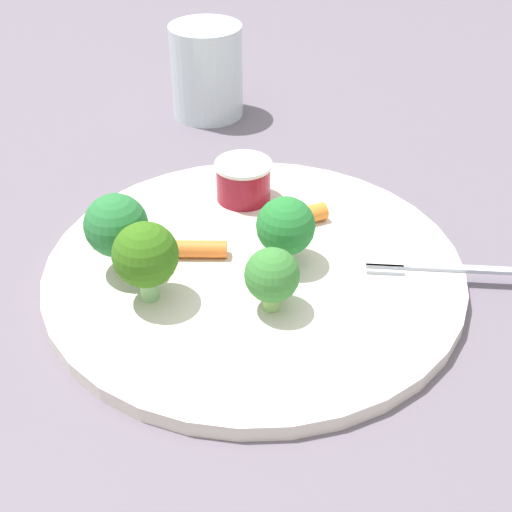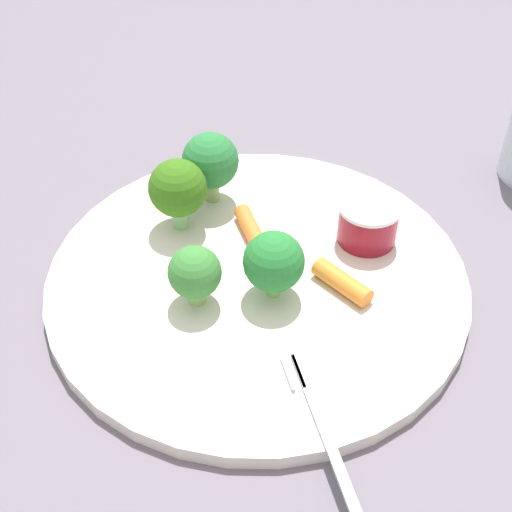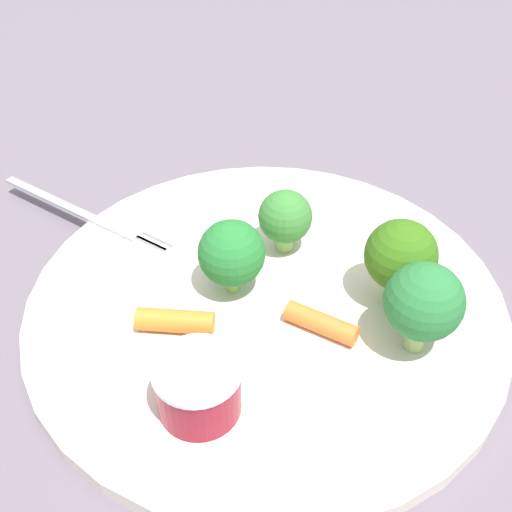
{
  "view_description": "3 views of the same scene",
  "coord_description": "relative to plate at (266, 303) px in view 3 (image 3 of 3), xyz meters",
  "views": [
    {
      "loc": [
        -0.03,
        0.42,
        0.33
      ],
      "look_at": [
        -0.0,
        0.01,
        0.03
      ],
      "focal_mm": 49.51,
      "sensor_mm": 36.0,
      "label": 1
    },
    {
      "loc": [
        -0.37,
        0.11,
        0.39
      ],
      "look_at": [
        -0.0,
        0.0,
        0.03
      ],
      "focal_mm": 50.64,
      "sensor_mm": 36.0,
      "label": 2
    },
    {
      "loc": [
        0.15,
        -0.25,
        0.3
      ],
      "look_at": [
        -0.02,
        0.02,
        0.02
      ],
      "focal_mm": 43.07,
      "sensor_mm": 36.0,
      "label": 3
    }
  ],
  "objects": [
    {
      "name": "ground_plane",
      "position": [
        0.0,
        0.0,
        -0.01
      ],
      "size": [
        2.4,
        2.4,
        0.0
      ],
      "primitive_type": "plane",
      "color": "slate"
    },
    {
      "name": "plate",
      "position": [
        0.0,
        0.0,
        0.0
      ],
      "size": [
        0.32,
        0.32,
        0.01
      ],
      "primitive_type": "cylinder",
      "color": "silver",
      "rests_on": "ground_plane"
    },
    {
      "name": "sauce_cup",
      "position": [
        0.01,
        -0.09,
        0.02
      ],
      "size": [
        0.05,
        0.05,
        0.03
      ],
      "color": "maroon",
      "rests_on": "plate"
    },
    {
      "name": "broccoli_floret_0",
      "position": [
        -0.02,
        0.05,
        0.03
      ],
      "size": [
        0.04,
        0.04,
        0.05
      ],
      "color": "#8CBF66",
      "rests_on": "plate"
    },
    {
      "name": "broccoli_floret_1",
      "position": [
        0.07,
        0.04,
        0.04
      ],
      "size": [
        0.05,
        0.05,
        0.06
      ],
      "color": "#83C075",
      "rests_on": "plate"
    },
    {
      "name": "broccoli_floret_2",
      "position": [
        -0.02,
        -0.01,
        0.04
      ],
      "size": [
        0.04,
        0.04,
        0.05
      ],
      "color": "#83C25B",
      "rests_on": "plate"
    },
    {
      "name": "broccoli_floret_3",
      "position": [
        0.1,
        0.01,
        0.04
      ],
      "size": [
        0.05,
        0.05,
        0.06
      ],
      "color": "#90B268",
      "rests_on": "plate"
    },
    {
      "name": "carrot_stick_0",
      "position": [
        0.04,
        -0.01,
        0.01
      ],
      "size": [
        0.05,
        0.02,
        0.01
      ],
      "primitive_type": "cylinder",
      "rotation": [
        1.57,
        0.0,
        4.75
      ],
      "color": "orange",
      "rests_on": "plate"
    },
    {
      "name": "carrot_stick_1",
      "position": [
        -0.03,
        -0.05,
        0.01
      ],
      "size": [
        0.05,
        0.04,
        0.01
      ],
      "primitive_type": "cylinder",
      "rotation": [
        1.57,
        0.0,
        5.19
      ],
      "color": "orange",
      "rests_on": "plate"
    },
    {
      "name": "fork",
      "position": [
        -0.16,
        0.0,
        0.01
      ],
      "size": [
        0.17,
        0.01,
        0.0
      ],
      "color": "#ABB4C5",
      "rests_on": "plate"
    }
  ]
}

